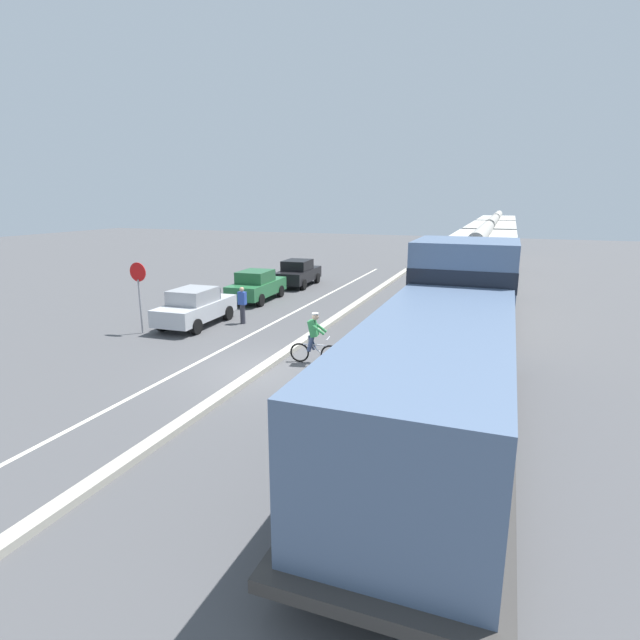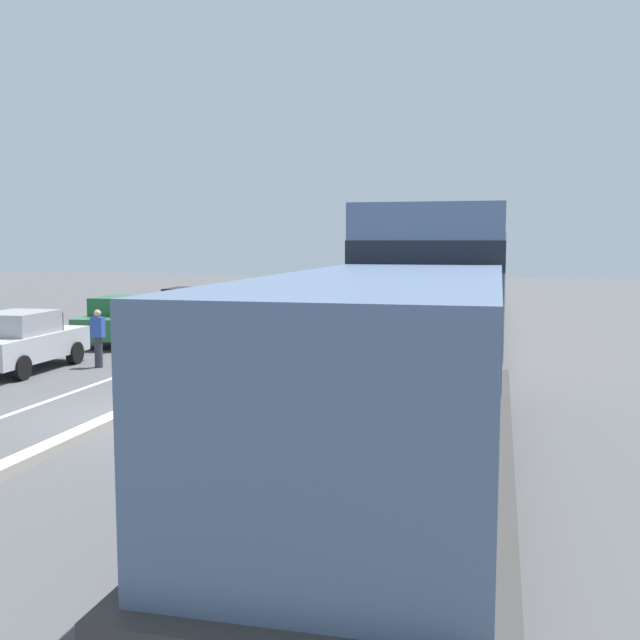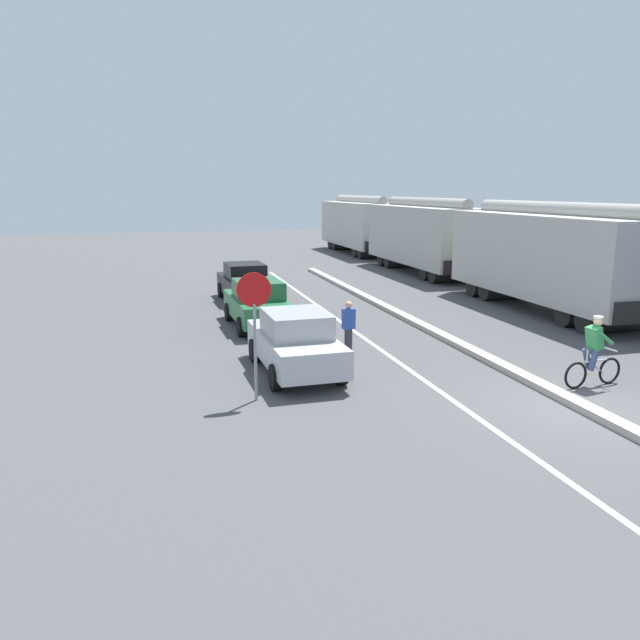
{
  "view_description": "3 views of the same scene",
  "coord_description": "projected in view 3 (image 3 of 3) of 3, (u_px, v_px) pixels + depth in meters",
  "views": [
    {
      "loc": [
        7.01,
        -13.45,
        5.36
      ],
      "look_at": [
        1.05,
        2.39,
        1.2
      ],
      "focal_mm": 28.0,
      "sensor_mm": 36.0,
      "label": 1
    },
    {
      "loc": [
        7.23,
        -13.41,
        3.5
      ],
      "look_at": [
        3.81,
        0.77,
        1.97
      ],
      "focal_mm": 42.0,
      "sensor_mm": 36.0,
      "label": 2
    },
    {
      "loc": [
        -8.66,
        -10.89,
        4.63
      ],
      "look_at": [
        -4.32,
        5.56,
        1.06
      ],
      "focal_mm": 35.0,
      "sensor_mm": 36.0,
      "label": 3
    }
  ],
  "objects": [
    {
      "name": "hopper_car_middle",
      "position": [
        424.0,
        236.0,
        34.79
      ],
      "size": [
        2.9,
        10.6,
        4.18
      ],
      "color": "#B2B0A8",
      "rests_on": "ground"
    },
    {
      "name": "stop_sign",
      "position": [
        254.0,
        312.0,
        13.56
      ],
      "size": [
        0.76,
        0.08,
        2.88
      ],
      "color": "gray",
      "rests_on": "ground"
    },
    {
      "name": "ground_plane",
      "position": [
        580.0,
        409.0,
        13.42
      ],
      "size": [
        120.0,
        120.0,
        0.0
      ],
      "primitive_type": "plane",
      "color": "#4C4C4F"
    },
    {
      "name": "parked_car_green",
      "position": [
        258.0,
        303.0,
        21.26
      ],
      "size": [
        1.97,
        4.27,
        1.62
      ],
      "color": "#286B3D",
      "rests_on": "ground"
    },
    {
      "name": "median_curb",
      "position": [
        453.0,
        341.0,
        19.08
      ],
      "size": [
        0.36,
        36.0,
        0.16
      ],
      "primitive_type": "cube",
      "color": "#B2AD9E",
      "rests_on": "ground"
    },
    {
      "name": "pedestrian_by_cars",
      "position": [
        348.0,
        329.0,
        17.24
      ],
      "size": [
        0.34,
        0.22,
        1.62
      ],
      "color": "#33333D",
      "rests_on": "ground"
    },
    {
      "name": "parked_car_black",
      "position": [
        245.0,
        282.0,
        26.08
      ],
      "size": [
        1.99,
        4.28,
        1.62
      ],
      "color": "black",
      "rests_on": "ground"
    },
    {
      "name": "cyclist",
      "position": [
        594.0,
        353.0,
        14.77
      ],
      "size": [
        1.7,
        0.51,
        1.71
      ],
      "color": "black",
      "rests_on": "ground"
    },
    {
      "name": "parked_car_silver",
      "position": [
        295.0,
        342.0,
        15.89
      ],
      "size": [
        1.94,
        4.25,
        1.62
      ],
      "color": "#B7BABF",
      "rests_on": "ground"
    },
    {
      "name": "hopper_car_trailing",
      "position": [
        359.0,
        225.0,
        45.77
      ],
      "size": [
        2.9,
        10.6,
        4.18
      ],
      "color": "beige",
      "rests_on": "ground"
    },
    {
      "name": "hopper_car_lead",
      "position": [
        550.0,
        257.0,
        23.82
      ],
      "size": [
        2.9,
        10.6,
        4.18
      ],
      "color": "#B9B7AF",
      "rests_on": "ground"
    },
    {
      "name": "lane_stripe",
      "position": [
        379.0,
        348.0,
        18.49
      ],
      "size": [
        0.14,
        36.0,
        0.01
      ],
      "primitive_type": "cube",
      "color": "silver",
      "rests_on": "ground"
    }
  ]
}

